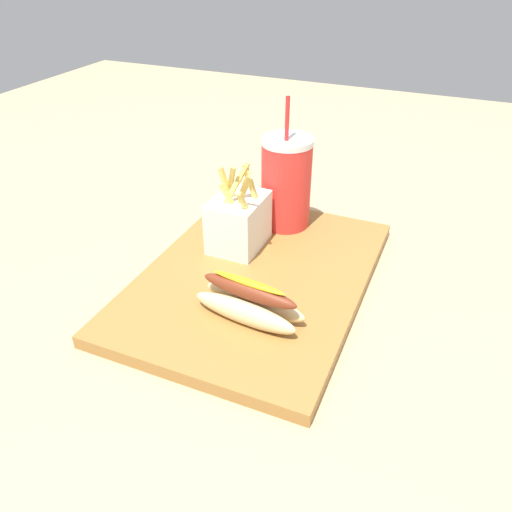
{
  "coord_description": "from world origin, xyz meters",
  "views": [
    {
      "loc": [
        0.59,
        0.25,
        0.47
      ],
      "look_at": [
        0.0,
        0.0,
        0.05
      ],
      "focal_mm": 35.69,
      "sensor_mm": 36.0,
      "label": 1
    }
  ],
  "objects_px": {
    "fries_basket": "(239,221)",
    "hot_dog_1": "(249,303)",
    "ketchup_cup_1": "(231,211)",
    "soda_cup": "(286,182)"
  },
  "relations": [
    {
      "from": "soda_cup",
      "to": "fries_basket",
      "type": "xyz_separation_m",
      "value": [
        0.1,
        -0.04,
        -0.03
      ]
    },
    {
      "from": "fries_basket",
      "to": "ketchup_cup_1",
      "type": "xyz_separation_m",
      "value": [
        -0.08,
        -0.05,
        -0.03
      ]
    },
    {
      "from": "fries_basket",
      "to": "ketchup_cup_1",
      "type": "distance_m",
      "value": 0.11
    },
    {
      "from": "soda_cup",
      "to": "fries_basket",
      "type": "height_order",
      "value": "soda_cup"
    },
    {
      "from": "fries_basket",
      "to": "ketchup_cup_1",
      "type": "height_order",
      "value": "fries_basket"
    },
    {
      "from": "ketchup_cup_1",
      "to": "hot_dog_1",
      "type": "bearing_deg",
      "value": 30.4
    },
    {
      "from": "fries_basket",
      "to": "hot_dog_1",
      "type": "height_order",
      "value": "fries_basket"
    },
    {
      "from": "soda_cup",
      "to": "fries_basket",
      "type": "relative_size",
      "value": 1.52
    },
    {
      "from": "soda_cup",
      "to": "fries_basket",
      "type": "bearing_deg",
      "value": -23.75
    },
    {
      "from": "hot_dog_1",
      "to": "soda_cup",
      "type": "bearing_deg",
      "value": -169.96
    }
  ]
}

